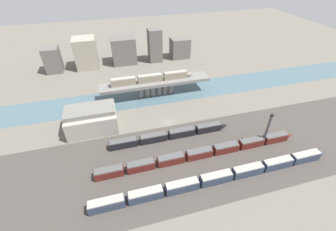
{
  "coord_description": "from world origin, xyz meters",
  "views": [
    {
      "loc": [
        -21.84,
        -78.48,
        64.8
      ],
      "look_at": [
        0.0,
        0.55,
        3.39
      ],
      "focal_mm": 24.0,
      "sensor_mm": 36.0,
      "label": 1
    }
  ],
  "objects": [
    {
      "name": "city_block_center",
      "position": [
        -11.32,
        73.4,
        8.77
      ],
      "size": [
        15.81,
        13.4,
        17.54
      ],
      "primitive_type": "cube",
      "color": "#605B56",
      "rests_on": "ground"
    },
    {
      "name": "train_yard_near",
      "position": [
        8.17,
        -36.23,
        1.89
      ],
      "size": [
        88.17,
        2.99,
        3.84
      ],
      "color": "#2D384C",
      "rests_on": "ground"
    },
    {
      "name": "river_water",
      "position": [
        0.0,
        25.1,
        0.0
      ],
      "size": [
        320.0,
        19.84,
        0.01
      ],
      "primitive_type": "cube",
      "color": "#47606B",
      "rests_on": "ground"
    },
    {
      "name": "train_yard_far",
      "position": [
        -1.79,
        -10.68,
        1.72
      ],
      "size": [
        52.11,
        2.89,
        3.52
      ],
      "color": "black",
      "rests_on": "ground"
    },
    {
      "name": "signal_tower",
      "position": [
        33.62,
        -24.14,
        7.37
      ],
      "size": [
        1.01,
        1.01,
        15.09
      ],
      "color": "#4C4C51",
      "rests_on": "ground"
    },
    {
      "name": "city_block_far_left",
      "position": [
        -56.48,
        71.34,
        7.84
      ],
      "size": [
        9.63,
        10.53,
        15.68
      ],
      "primitive_type": "cube",
      "color": "#605B56",
      "rests_on": "ground"
    },
    {
      "name": "warehouse_building",
      "position": [
        -33.3,
        4.87,
        5.11
      ],
      "size": [
        21.07,
        15.21,
        10.75
      ],
      "color": "#9E998E",
      "rests_on": "ground"
    },
    {
      "name": "train_yard_mid",
      "position": [
        6.98,
        -23.95,
        1.73
      ],
      "size": [
        81.16,
        3.13,
        3.53
      ],
      "color": "#5B1E19",
      "rests_on": "ground"
    },
    {
      "name": "city_block_left",
      "position": [
        -35.73,
        72.17,
        9.75
      ],
      "size": [
        14.12,
        13.67,
        19.49
      ],
      "primitive_type": "cube",
      "color": "gray",
      "rests_on": "ground"
    },
    {
      "name": "ground_plane",
      "position": [
        0.0,
        0.0,
        0.0
      ],
      "size": [
        400.0,
        400.0,
        0.0
      ],
      "primitive_type": "plane",
      "color": "#666056"
    },
    {
      "name": "bridge",
      "position": [
        0.0,
        25.1,
        6.46
      ],
      "size": [
        58.05,
        9.26,
        8.47
      ],
      "color": "slate",
      "rests_on": "ground"
    },
    {
      "name": "city_block_far_right",
      "position": [
        28.73,
        72.39,
        6.89
      ],
      "size": [
        13.01,
        10.53,
        13.78
      ],
      "primitive_type": "cube",
      "color": "#605B56",
      "rests_on": "ground"
    },
    {
      "name": "railbed_yard",
      "position": [
        0.0,
        -24.0,
        0.0
      ],
      "size": [
        280.0,
        42.0,
        0.01
      ],
      "primitive_type": "cube",
      "color": "#423D38",
      "rests_on": "ground"
    },
    {
      "name": "city_block_right",
      "position": [
        10.06,
        70.95,
        10.99
      ],
      "size": [
        8.77,
        9.19,
        21.98
      ],
      "primitive_type": "cube",
      "color": "#605B56",
      "rests_on": "ground"
    },
    {
      "name": "train_on_bridge",
      "position": [
        -1.55,
        25.1,
        10.39
      ],
      "size": [
        44.76,
        2.76,
        3.92
      ],
      "color": "gray",
      "rests_on": "bridge"
    }
  ]
}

